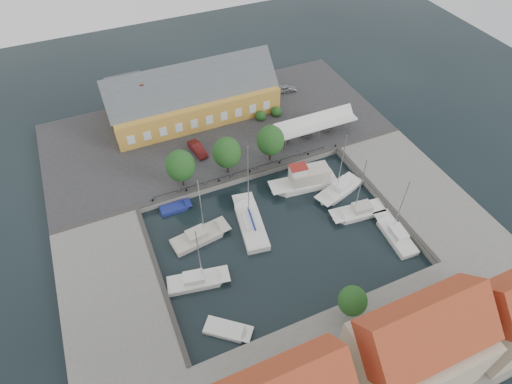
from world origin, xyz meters
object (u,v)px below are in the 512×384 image
car_red (198,149)px  west_boat_b (199,237)px  west_boat_c (197,281)px  launch_nw (175,208)px  center_sailboat (251,224)px  east_boat_c (395,235)px  warehouse (189,98)px  launch_sw (227,330)px  east_boat_a (340,190)px  car_silver (285,88)px  tent_canopy (314,123)px  east_boat_b (359,212)px  trawler (306,181)px

car_red → west_boat_b: size_ratio=0.40×
car_red → west_boat_c: west_boat_c is taller
west_boat_c → launch_nw: (0.95, 12.86, -0.17)m
center_sailboat → east_boat_c: size_ratio=1.35×
warehouse → launch_sw: warehouse is taller
center_sailboat → east_boat_a: bearing=3.1°
warehouse → east_boat_c: 40.15m
car_silver → west_boat_b: size_ratio=0.37×
tent_canopy → east_boat_c: east_boat_c is taller
car_red → launch_sw: bearing=-111.9°
east_boat_b → east_boat_c: 5.86m
car_silver → east_boat_b: size_ratio=0.37×
car_silver → launch_sw: size_ratio=0.74×
car_red → east_boat_a: bearing=-52.9°
east_boat_a → launch_sw: 26.92m
car_silver → car_red: car_red is taller
warehouse → car_red: size_ratio=6.40×
car_red → tent_canopy: bearing=-20.9°
east_boat_b → west_boat_c: bearing=-176.3°
car_silver → launch_sw: (-26.83, -39.53, -1.61)m
east_boat_a → launch_sw: east_boat_a is taller
east_boat_b → west_boat_b: west_boat_b is taller
west_boat_b → east_boat_c: bearing=-22.8°
warehouse → center_sailboat: center_sailboat is taller
car_red → trawler: bearing=-54.6°
launch_sw → warehouse: bearing=77.9°
east_boat_a → west_boat_c: bearing=-165.0°
east_boat_b → west_boat_c: (-24.45, -1.60, 0.00)m
car_silver → launch_nw: (-27.05, -19.32, -1.61)m
warehouse → west_boat_c: (-9.68, -32.33, -4.17)m
trawler → west_boat_c: (-20.17, -9.56, -0.76)m
car_silver → center_sailboat: (-18.39, -26.48, -1.34)m
car_silver → west_boat_c: size_ratio=0.39×
east_boat_b → west_boat_b: size_ratio=1.00×
center_sailboat → east_boat_b: bearing=-15.4°
center_sailboat → west_boat_c: center_sailboat is taller
west_boat_b → west_boat_c: (-2.45, -6.38, 0.00)m
launch_sw → center_sailboat: bearing=57.1°
west_boat_c → east_boat_c: bearing=-8.2°
trawler → launch_sw: size_ratio=1.91×
car_red → launch_nw: 11.50m
car_silver → launch_sw: 47.80m
east_boat_a → launch_nw: size_ratio=2.52×
tent_canopy → west_boat_b: 26.94m
east_boat_c → launch_nw: 30.65m
east_boat_b → trawler: bearing=118.2°
east_boat_c → car_red: bearing=126.4°
warehouse → car_silver: warehouse is taller
car_silver → east_boat_b: east_boat_b is taller
east_boat_c → launch_sw: size_ratio=1.86×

